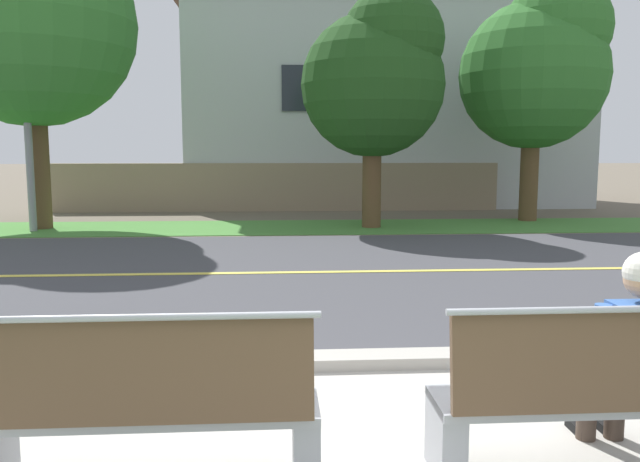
{
  "coord_description": "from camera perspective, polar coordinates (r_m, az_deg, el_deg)",
  "views": [
    {
      "loc": [
        -0.53,
        -2.81,
        1.81
      ],
      "look_at": [
        -0.11,
        3.52,
        1.0
      ],
      "focal_mm": 36.18,
      "sensor_mm": 36.0,
      "label": 1
    }
  ],
  "objects": [
    {
      "name": "far_verge_grass",
      "position": [
        14.96,
        -1.76,
        0.35
      ],
      "size": [
        48.0,
        2.8,
        0.02
      ],
      "primitive_type": "cube",
      "color": "#478438",
      "rests_on": "ground_plane"
    },
    {
      "name": "seated_person_blue",
      "position": [
        4.13,
        25.71,
        -9.39
      ],
      "size": [
        0.52,
        0.68,
        1.25
      ],
      "color": "#47382D",
      "rests_on": "ground_plane"
    },
    {
      "name": "shade_tree_far_left",
      "position": [
        16.07,
        -23.91,
        17.78
      ],
      "size": [
        4.58,
        4.58,
        7.55
      ],
      "color": "brown",
      "rests_on": "ground_plane"
    },
    {
      "name": "shade_tree_centre",
      "position": [
        17.14,
        18.82,
        13.78
      ],
      "size": [
        3.61,
        3.61,
        5.95
      ],
      "color": "brown",
      "rests_on": "ground_plane"
    },
    {
      "name": "shade_tree_left",
      "position": [
        14.9,
        5.13,
        13.62
      ],
      "size": [
        3.24,
        3.24,
        5.34
      ],
      "color": "brown",
      "rests_on": "ground_plane"
    },
    {
      "name": "streetlamp",
      "position": [
        15.78,
        -24.57,
        15.5
      ],
      "size": [
        0.24,
        2.1,
        7.46
      ],
      "color": "gray",
      "rests_on": "ground_plane"
    },
    {
      "name": "garden_wall",
      "position": [
        18.96,
        -3.76,
        3.9
      ],
      "size": [
        13.0,
        0.36,
        1.4
      ],
      "primitive_type": "cube",
      "color": "gray",
      "rests_on": "ground_plane"
    },
    {
      "name": "street_asphalt",
      "position": [
        9.5,
        -0.55,
        -3.68
      ],
      "size": [
        52.0,
        8.0,
        0.01
      ],
      "primitive_type": "cube",
      "color": "#424247",
      "rests_on": "ground_plane"
    },
    {
      "name": "curb_edge",
      "position": [
        5.48,
        1.98,
        -11.41
      ],
      "size": [
        44.0,
        0.3,
        0.11
      ],
      "primitive_type": "cube",
      "color": "#ADA89E",
      "rests_on": "ground_plane"
    },
    {
      "name": "ground_plane",
      "position": [
        10.98,
        -0.99,
        -2.22
      ],
      "size": [
        140.0,
        140.0,
        0.0
      ],
      "primitive_type": "plane",
      "color": "#665B4C"
    },
    {
      "name": "bench_left",
      "position": [
        3.6,
        -15.08,
        -15.1
      ],
      "size": [
        1.8,
        0.48,
        1.01
      ],
      "color": "#9EA0A8",
      "rests_on": "ground_plane"
    },
    {
      "name": "house_across_street",
      "position": [
        22.47,
        5.25,
        11.73
      ],
      "size": [
        13.39,
        6.91,
        7.05
      ],
      "color": "#B7BCC1",
      "rests_on": "ground_plane"
    },
    {
      "name": "road_centre_line",
      "position": [
        9.5,
        -0.55,
        -3.65
      ],
      "size": [
        48.0,
        0.14,
        0.01
      ],
      "primitive_type": "cube",
      "color": "#E0CC4C",
      "rests_on": "ground_plane"
    },
    {
      "name": "bench_right",
      "position": [
        3.94,
        23.5,
        -13.45
      ],
      "size": [
        1.8,
        0.48,
        1.01
      ],
      "color": "#9EA0A8",
      "rests_on": "ground_plane"
    }
  ]
}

